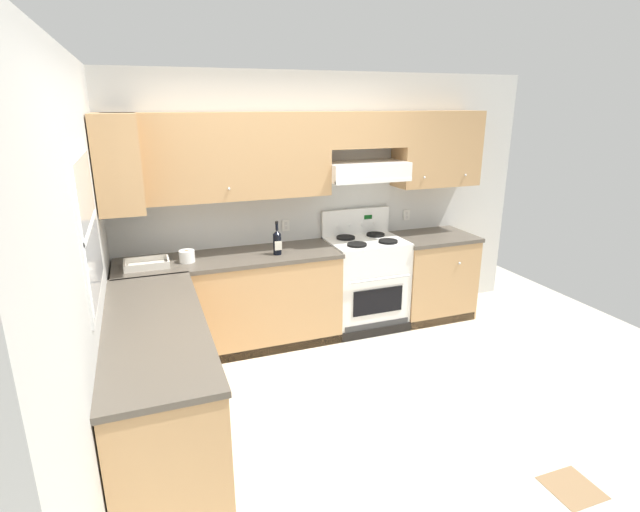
# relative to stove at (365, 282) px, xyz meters

# --- Properties ---
(ground_plane) EXTENTS (7.04, 7.04, 0.00)m
(ground_plane) POSITION_rel_stove_xyz_m (-0.86, -1.25, -0.48)
(ground_plane) COLOR beige
(floor_accent_tile) EXTENTS (0.30, 0.30, 0.01)m
(floor_accent_tile) POSITION_rel_stove_xyz_m (0.19, -2.56, -0.48)
(floor_accent_tile) COLOR olive
(floor_accent_tile) RESTS_ON ground_plane
(wall_back) EXTENTS (4.68, 0.57, 2.55)m
(wall_back) POSITION_rel_stove_xyz_m (-0.46, 0.27, 1.00)
(wall_back) COLOR silver
(wall_back) RESTS_ON ground_plane
(wall_left) EXTENTS (0.47, 4.00, 2.55)m
(wall_left) POSITION_rel_stove_xyz_m (-2.45, -1.03, 0.87)
(wall_left) COLOR silver
(wall_left) RESTS_ON ground_plane
(counter_back_run) EXTENTS (3.60, 0.65, 0.91)m
(counter_back_run) POSITION_rel_stove_xyz_m (-0.76, -0.01, -0.03)
(counter_back_run) COLOR tan
(counter_back_run) RESTS_ON ground_plane
(counter_left_run) EXTENTS (0.63, 1.91, 0.91)m
(counter_left_run) POSITION_rel_stove_xyz_m (-2.10, -1.26, -0.03)
(counter_left_run) COLOR tan
(counter_left_run) RESTS_ON ground_plane
(stove) EXTENTS (0.76, 0.62, 1.20)m
(stove) POSITION_rel_stove_xyz_m (0.00, 0.00, 0.00)
(stove) COLOR white
(stove) RESTS_ON ground_plane
(wine_bottle) EXTENTS (0.08, 0.08, 0.31)m
(wine_bottle) POSITION_rel_stove_xyz_m (-0.96, -0.09, 0.56)
(wine_bottle) COLOR black
(wine_bottle) RESTS_ON counter_back_run
(bowl) EXTENTS (0.37, 0.25, 0.06)m
(bowl) POSITION_rel_stove_xyz_m (-2.11, -0.06, 0.45)
(bowl) COLOR beige
(bowl) RESTS_ON counter_back_run
(paper_towel_roll) EXTENTS (0.13, 0.13, 0.11)m
(paper_towel_roll) POSITION_rel_stove_xyz_m (-1.77, -0.04, 0.48)
(paper_towel_roll) COLOR white
(paper_towel_roll) RESTS_ON counter_back_run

